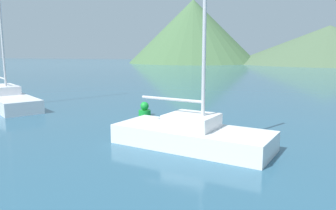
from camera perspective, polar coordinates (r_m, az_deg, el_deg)
name	(u,v)px	position (r m, az deg, el deg)	size (l,w,h in m)	color
sailboat_inner	(4,97)	(21.66, -26.61, 1.25)	(8.01, 6.39, 10.46)	silver
sailboat_middle	(192,134)	(11.01, 4.16, -5.07)	(5.64, 3.34, 6.73)	white
buoy_marker	(145,110)	(16.29, -4.10, -0.86)	(0.60, 0.60, 0.69)	green
hill_west	(193,31)	(89.59, 4.38, 12.66)	(34.20, 34.20, 16.55)	#476B42
hill_central	(329,45)	(92.40, 26.19, 9.42)	(48.03, 48.03, 9.42)	#4C6647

